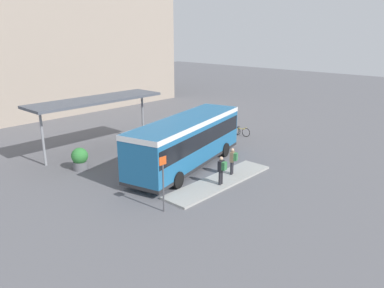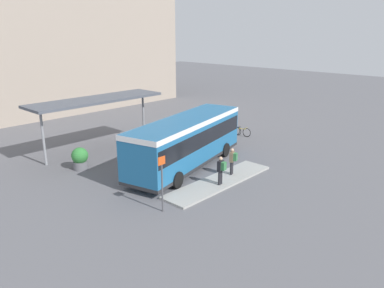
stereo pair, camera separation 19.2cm
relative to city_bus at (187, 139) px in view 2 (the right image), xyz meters
name	(u,v)px [view 2 (the right image)]	position (x,y,z in m)	size (l,w,h in m)	color
ground_plane	(187,167)	(-0.01, 0.00, -1.85)	(120.00, 120.00, 0.00)	#5B5B60
curb_island	(219,181)	(-0.56, -3.16, -1.79)	(7.78, 1.80, 0.12)	#9E9E99
city_bus	(187,139)	(0.00, 0.00, 0.00)	(10.45, 4.84, 3.17)	#1E6093
pedestrian_waiting	(221,169)	(-0.96, -3.58, -0.79)	(0.42, 0.45, 1.64)	#232328
pedestrian_companion	(233,160)	(0.73, -3.09, -0.80)	(0.47, 0.50, 1.62)	#232328
bicycle_yellow	(241,131)	(8.42, 1.80, -1.47)	(0.48, 1.76, 0.76)	black
bicycle_blue	(234,130)	(8.46, 2.60, -1.51)	(0.48, 1.56, 0.67)	black
bicycle_black	(224,129)	(8.09, 3.39, -1.49)	(0.48, 1.69, 0.73)	black
station_shelter	(97,101)	(-1.87, 6.92, 1.83)	(9.70, 2.72, 3.84)	#4C515B
potted_planter_near_shelter	(80,158)	(-4.86, 4.59, -1.12)	(1.03, 1.03, 1.42)	slate
platform_sign	(162,182)	(-5.23, -3.42, -0.29)	(0.44, 0.08, 2.80)	#4C4C51
station_building	(35,25)	(3.65, 26.86, 7.15)	(28.01, 15.97, 18.01)	gray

